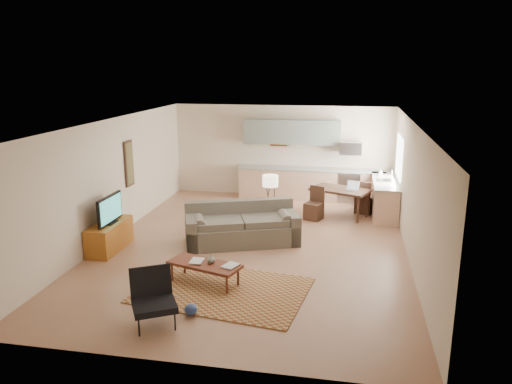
% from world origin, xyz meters
% --- Properties ---
extents(room, '(9.00, 9.00, 9.00)m').
position_xyz_m(room, '(0.00, 0.00, 1.35)').
color(room, '#96664A').
rests_on(room, ground).
extents(kitchen_counter_back, '(4.26, 0.64, 0.92)m').
position_xyz_m(kitchen_counter_back, '(0.90, 4.18, 0.46)').
color(kitchen_counter_back, tan).
rests_on(kitchen_counter_back, ground).
extents(kitchen_counter_right, '(0.64, 2.26, 0.92)m').
position_xyz_m(kitchen_counter_right, '(2.93, 3.00, 0.46)').
color(kitchen_counter_right, tan).
rests_on(kitchen_counter_right, ground).
extents(kitchen_range, '(0.62, 0.62, 0.90)m').
position_xyz_m(kitchen_range, '(2.00, 4.18, 0.45)').
color(kitchen_range, '#A5A8AD').
rests_on(kitchen_range, ground).
extents(kitchen_microwave, '(0.62, 0.40, 0.35)m').
position_xyz_m(kitchen_microwave, '(2.00, 4.20, 1.55)').
color(kitchen_microwave, '#A5A8AD').
rests_on(kitchen_microwave, room).
extents(upper_cabinets, '(2.80, 0.34, 0.70)m').
position_xyz_m(upper_cabinets, '(0.30, 4.33, 1.95)').
color(upper_cabinets, slate).
rests_on(upper_cabinets, room).
extents(window_right, '(0.02, 1.40, 1.05)m').
position_xyz_m(window_right, '(3.23, 3.00, 1.55)').
color(window_right, white).
rests_on(window_right, room).
extents(wall_art_left, '(0.06, 0.42, 1.10)m').
position_xyz_m(wall_art_left, '(-3.21, 0.90, 1.55)').
color(wall_art_left, olive).
rests_on(wall_art_left, room).
extents(triptych, '(1.70, 0.04, 0.50)m').
position_xyz_m(triptych, '(-0.10, 4.47, 1.75)').
color(triptych, beige).
rests_on(triptych, room).
extents(rug, '(3.12, 2.37, 0.02)m').
position_xyz_m(rug, '(-0.11, -2.27, 0.01)').
color(rug, brown).
rests_on(rug, floor).
extents(sofa, '(2.79, 1.95, 0.89)m').
position_xyz_m(sofa, '(-0.29, 0.14, 0.45)').
color(sofa, '#5C5547').
rests_on(sofa, floor).
extents(coffee_table, '(1.44, 0.91, 0.40)m').
position_xyz_m(coffee_table, '(-0.50, -2.05, 0.20)').
color(coffee_table, '#542415').
rests_on(coffee_table, floor).
extents(book_a, '(0.24, 0.32, 0.03)m').
position_xyz_m(book_a, '(-0.77, -2.02, 0.41)').
color(book_a, maroon).
rests_on(book_a, coffee_table).
extents(book_b, '(0.45, 0.47, 0.02)m').
position_xyz_m(book_b, '(-0.11, -2.06, 0.41)').
color(book_b, navy).
rests_on(book_b, coffee_table).
extents(vase, '(0.17, 0.17, 0.16)m').
position_xyz_m(vase, '(-0.38, -2.03, 0.48)').
color(vase, black).
rests_on(vase, coffee_table).
extents(armchair, '(1.01, 1.01, 0.84)m').
position_xyz_m(armchair, '(-0.83, -3.61, 0.42)').
color(armchair, black).
rests_on(armchair, floor).
extents(tv_credenza, '(0.50, 1.30, 0.60)m').
position_xyz_m(tv_credenza, '(-2.98, -0.77, 0.30)').
color(tv_credenza, '#995419').
rests_on(tv_credenza, floor).
extents(tv, '(0.10, 1.00, 0.60)m').
position_xyz_m(tv, '(-2.93, -0.77, 0.90)').
color(tv, black).
rests_on(tv, tv_credenza).
extents(console_table, '(0.71, 0.53, 0.76)m').
position_xyz_m(console_table, '(0.18, 1.14, 0.38)').
color(console_table, '#342016').
rests_on(console_table, floor).
extents(table_lamp, '(0.44, 0.44, 0.61)m').
position_xyz_m(table_lamp, '(0.18, 1.14, 1.07)').
color(table_lamp, beige).
rests_on(table_lamp, console_table).
extents(dining_table, '(1.66, 1.32, 0.73)m').
position_xyz_m(dining_table, '(1.78, 2.63, 0.37)').
color(dining_table, '#342016').
rests_on(dining_table, floor).
extents(dining_chair_near, '(0.53, 0.54, 0.85)m').
position_xyz_m(dining_chair_near, '(1.14, 2.21, 0.42)').
color(dining_chair_near, '#342016').
rests_on(dining_chair_near, floor).
extents(dining_chair_far, '(0.54, 0.56, 0.89)m').
position_xyz_m(dining_chair_far, '(2.42, 3.04, 0.45)').
color(dining_chair_far, '#342016').
rests_on(dining_chair_far, floor).
extents(laptop, '(0.37, 0.32, 0.23)m').
position_xyz_m(laptop, '(2.07, 2.53, 0.85)').
color(laptop, '#A5A8AD').
rests_on(laptop, dining_table).
extents(soap_bottle, '(0.11, 0.12, 0.19)m').
position_xyz_m(soap_bottle, '(2.83, 3.51, 1.02)').
color(soap_bottle, beige).
rests_on(soap_bottle, kitchen_counter_right).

